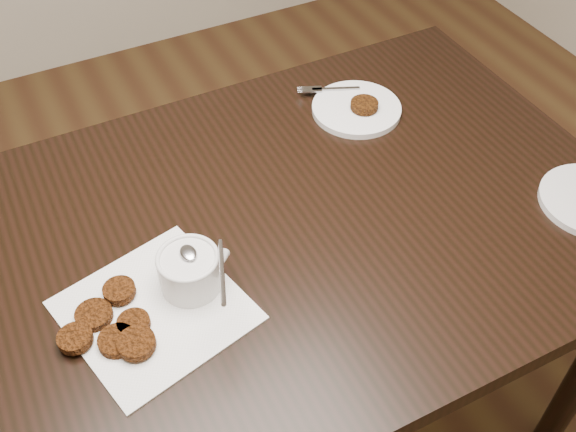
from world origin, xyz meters
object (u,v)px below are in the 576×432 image
object	(u,v)px
table	(273,342)
plate_with_patty	(357,106)
sauce_ramekin	(187,257)
napkin	(155,310)

from	to	relation	value
table	plate_with_patty	size ratio (longest dim) A/B	7.03
table	plate_with_patty	xyz separation A→B (m)	(0.32, 0.22, 0.39)
table	sauce_ramekin	world-z (taller)	sauce_ramekin
napkin	table	bearing A→B (deg)	18.55
napkin	plate_with_patty	xyz separation A→B (m)	(0.57, 0.31, 0.01)
table	napkin	bearing A→B (deg)	-161.45
sauce_ramekin	napkin	bearing A→B (deg)	-163.21
table	plate_with_patty	world-z (taller)	plate_with_patty
table	plate_with_patty	bearing A→B (deg)	35.22
table	sauce_ramekin	size ratio (longest dim) A/B	9.63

